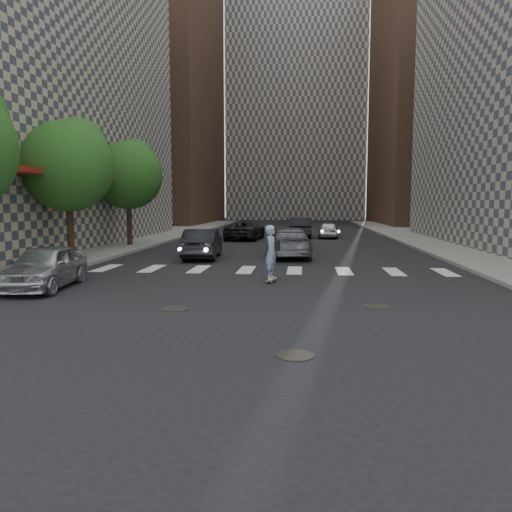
% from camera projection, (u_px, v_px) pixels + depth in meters
% --- Properties ---
extents(ground, '(160.00, 160.00, 0.00)m').
position_uv_depth(ground, '(245.00, 322.00, 11.67)').
color(ground, black).
rests_on(ground, ground).
extents(sidewalk_left, '(13.00, 80.00, 0.15)m').
position_uv_depth(sidewalk_left, '(62.00, 244.00, 32.81)').
color(sidewalk_left, gray).
rests_on(sidewalk_left, ground).
extents(tower_left, '(18.00, 24.00, 40.00)m').
position_uv_depth(tower_left, '(142.00, 71.00, 65.83)').
color(tower_left, brown).
rests_on(tower_left, ground).
extents(tower_right, '(18.00, 24.00, 36.00)m').
position_uv_depth(tower_right, '(454.00, 80.00, 62.33)').
color(tower_right, brown).
rests_on(tower_right, ground).
extents(tower_center, '(22.00, 20.00, 48.00)m').
position_uv_depth(tower_center, '(297.00, 79.00, 86.31)').
color(tower_center, '#ADA08E').
rests_on(tower_center, ground).
extents(tree_b, '(4.20, 4.20, 6.60)m').
position_uv_depth(tree_b, '(70.00, 162.00, 23.08)').
color(tree_b, '#382619').
rests_on(tree_b, sidewalk_left).
extents(tree_c, '(4.20, 4.20, 6.60)m').
position_uv_depth(tree_c, '(130.00, 172.00, 30.99)').
color(tree_c, '#382619').
rests_on(tree_c, sidewalk_left).
extents(manhole_a, '(0.70, 0.70, 0.02)m').
position_uv_depth(manhole_a, '(295.00, 355.00, 9.08)').
color(manhole_a, black).
rests_on(manhole_a, ground).
extents(manhole_b, '(0.70, 0.70, 0.02)m').
position_uv_depth(manhole_b, '(175.00, 309.00, 13.04)').
color(manhole_b, black).
rests_on(manhole_b, ground).
extents(manhole_c, '(0.70, 0.70, 0.02)m').
position_uv_depth(manhole_c, '(376.00, 307.00, 13.34)').
color(manhole_c, black).
rests_on(manhole_c, ground).
extents(skateboarder, '(0.57, 1.03, 2.00)m').
position_uv_depth(skateboarder, '(272.00, 252.00, 17.41)').
color(skateboarder, brown).
rests_on(skateboarder, ground).
extents(silver_sedan, '(2.08, 4.32, 1.42)m').
position_uv_depth(silver_sedan, '(45.00, 267.00, 16.15)').
color(silver_sedan, '#B5B7BD').
rests_on(silver_sedan, ground).
extents(traffic_car_a, '(1.88, 4.59, 1.48)m').
position_uv_depth(traffic_car_a, '(203.00, 244.00, 24.80)').
color(traffic_car_a, black).
rests_on(traffic_car_a, ground).
extents(traffic_car_b, '(2.71, 5.46, 1.52)m').
position_uv_depth(traffic_car_b, '(288.00, 242.00, 25.39)').
color(traffic_car_b, '#5B5C63').
rests_on(traffic_car_b, ground).
extents(traffic_car_c, '(2.79, 5.31, 1.43)m').
position_uv_depth(traffic_car_c, '(245.00, 230.00, 37.31)').
color(traffic_car_c, black).
rests_on(traffic_car_c, ground).
extents(traffic_car_d, '(1.84, 3.91, 1.29)m').
position_uv_depth(traffic_car_d, '(329.00, 230.00, 39.01)').
color(traffic_car_d, '#AFB1B7').
rests_on(traffic_car_d, ground).
extents(traffic_car_e, '(1.72, 4.86, 1.60)m').
position_uv_depth(traffic_car_e, '(301.00, 228.00, 39.35)').
color(traffic_car_e, black).
rests_on(traffic_car_e, ground).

